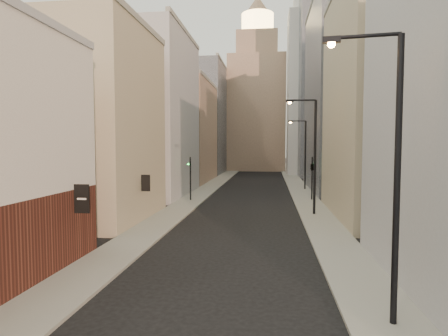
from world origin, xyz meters
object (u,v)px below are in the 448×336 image
streetlamp_far (304,151)px  traffic_light_left (190,170)px  streetlamp_near (389,162)px  streetlamp_mid (312,150)px  clock_tower (257,100)px  traffic_light_right (312,166)px  white_tower (307,87)px

streetlamp_far → traffic_light_left: (-13.57, -12.27, -2.07)m
streetlamp_near → streetlamp_mid: size_ratio=0.98×
streetlamp_far → traffic_light_left: streetlamp_far is taller
clock_tower → streetlamp_near: 83.88m
clock_tower → traffic_light_right: (8.10, -52.84, -13.70)m
clock_tower → white_tower: clock_tower is taller
white_tower → streetlamp_near: (-3.63, -68.71, -12.81)m
traffic_light_right → clock_tower: bearing=-70.2°
white_tower → streetlamp_mid: 49.75m
white_tower → streetlamp_near: size_ratio=4.09×
traffic_light_left → traffic_light_right: bearing=-172.9°
streetlamp_far → traffic_light_right: streetlamp_far is taller
clock_tower → streetlamp_near: clock_tower is taller
white_tower → traffic_light_left: (-16.56, -40.92, -15.10)m
clock_tower → traffic_light_left: bearing=-95.8°
traffic_light_right → white_tower: bearing=-83.2°
streetlamp_near → streetlamp_mid: bearing=97.7°
streetlamp_mid → traffic_light_left: 14.64m
clock_tower → white_tower: bearing=-51.8°
streetlamp_mid → traffic_light_right: 9.38m
clock_tower → traffic_light_right: bearing=-81.3°
white_tower → streetlamp_far: bearing=-96.0°
white_tower → streetlamp_far: (-2.99, -28.65, -13.03)m
streetlamp_mid → traffic_light_left: size_ratio=2.08×
streetlamp_mid → streetlamp_near: bearing=-95.4°
streetlamp_mid → streetlamp_far: 19.32m
streetlamp_near → streetlamp_far: (0.64, 40.07, -0.22)m
clock_tower → white_tower: 17.83m
streetlamp_mid → streetlamp_far: streetlamp_mid is taller
traffic_light_right → streetlamp_far: bearing=-78.5°
white_tower → clock_tower: bearing=128.2°
clock_tower → traffic_light_left: clock_tower is taller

